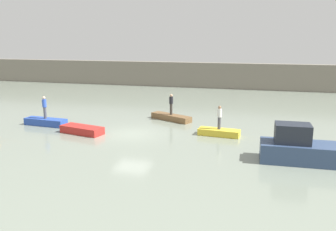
% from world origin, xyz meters
% --- Properties ---
extents(ground_plane, '(120.00, 120.00, 0.00)m').
position_xyz_m(ground_plane, '(0.00, 0.00, 0.00)').
color(ground_plane, gray).
extents(embankment_wall, '(80.00, 1.20, 3.42)m').
position_xyz_m(embankment_wall, '(0.00, 25.07, 1.71)').
color(embankment_wall, gray).
rests_on(embankment_wall, ground_plane).
extents(motorboat, '(5.09, 2.02, 2.14)m').
position_xyz_m(motorboat, '(11.22, -3.00, 0.76)').
color(motorboat, '#33476B').
rests_on(motorboat, ground_plane).
extents(rowboat_blue, '(3.50, 1.21, 0.55)m').
position_xyz_m(rowboat_blue, '(-7.44, 0.65, 0.27)').
color(rowboat_blue, '#2B4CAD').
rests_on(rowboat_blue, ground_plane).
extents(rowboat_red, '(3.37, 1.84, 0.53)m').
position_xyz_m(rowboat_red, '(-3.51, -0.76, 0.27)').
color(rowboat_red, red).
rests_on(rowboat_red, ground_plane).
extents(rowboat_brown, '(3.73, 2.42, 0.48)m').
position_xyz_m(rowboat_brown, '(1.62, 4.90, 0.24)').
color(rowboat_brown, brown).
rests_on(rowboat_brown, ground_plane).
extents(rowboat_yellow, '(2.95, 1.25, 0.46)m').
position_xyz_m(rowboat_yellow, '(6.05, 1.20, 0.23)').
color(rowboat_yellow, gold).
rests_on(rowboat_yellow, ground_plane).
extents(person_white_shirt, '(0.32, 0.32, 1.67)m').
position_xyz_m(person_white_shirt, '(6.05, 1.20, 1.39)').
color(person_white_shirt, '#4C4C56').
rests_on(person_white_shirt, rowboat_yellow).
extents(person_dark_shirt, '(0.32, 0.32, 1.73)m').
position_xyz_m(person_dark_shirt, '(1.62, 4.90, 1.45)').
color(person_dark_shirt, '#38332D').
rests_on(person_dark_shirt, rowboat_brown).
extents(person_blue_shirt, '(0.32, 0.32, 1.75)m').
position_xyz_m(person_blue_shirt, '(-7.44, 0.65, 1.53)').
color(person_blue_shirt, '#4C4C56').
rests_on(person_blue_shirt, rowboat_blue).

